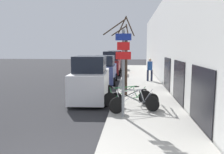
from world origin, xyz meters
name	(u,v)px	position (x,y,z in m)	size (l,w,h in m)	color
ground_plane	(105,87)	(0.00, 11.20, 0.00)	(80.00, 80.00, 0.00)	#28282B
sidewalk_curb	(139,80)	(2.60, 14.00, 0.07)	(3.20, 32.00, 0.15)	#9E9B93
building_facade	(162,43)	(4.35, 13.92, 3.23)	(0.23, 32.00, 6.50)	silver
signpost	(123,69)	(1.60, 3.76, 1.99)	(0.59, 0.13, 3.32)	gray
bicycle_0	(135,102)	(2.08, 4.55, 0.55)	(2.10, 1.21, 0.95)	black
bicycle_1	(134,100)	(2.03, 4.98, 0.53)	(2.11, 1.08, 0.87)	black
bicycle_2	(128,97)	(1.76, 5.49, 0.54)	(2.25, 0.93, 0.91)	black
parked_car_0	(91,80)	(-0.25, 6.98, 1.08)	(2.09, 4.26, 2.38)	silver
parked_car_1	(104,71)	(-0.25, 12.75, 1.02)	(1.96, 4.30, 2.22)	navy
parked_car_2	(112,64)	(-0.20, 18.64, 1.11)	(1.97, 4.34, 2.46)	maroon
parked_car_3	(115,61)	(-0.22, 23.95, 1.10)	(2.21, 4.53, 2.46)	#51565B
pedestrian_near	(150,68)	(3.40, 13.34, 1.20)	(0.48, 0.40, 1.82)	#1E2338
street_tree	(125,57)	(1.55, 7.76, 2.32)	(1.72, 1.59, 4.38)	#3D2D23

